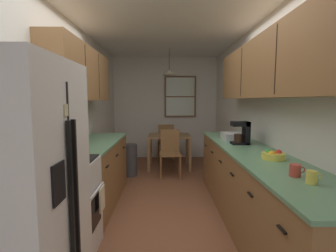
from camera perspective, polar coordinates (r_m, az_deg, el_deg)
name	(u,v)px	position (r m, az deg, el deg)	size (l,w,h in m)	color
ground_plane	(166,196)	(3.98, -0.50, -15.76)	(12.00, 12.00, 0.00)	brown
wall_left	(75,114)	(3.94, -20.60, 2.70)	(0.10, 9.00, 2.55)	silver
wall_right	(255,113)	(3.95, 19.51, 2.74)	(0.10, 9.00, 2.55)	silver
wall_back	(165,108)	(6.35, -0.61, 4.19)	(4.40, 0.10, 2.55)	silver
ceiling_slab	(166,22)	(3.86, -0.54, 22.77)	(4.40, 9.00, 0.08)	white
refrigerator	(13,201)	(1.84, -32.15, -14.46)	(0.74, 0.78, 1.72)	white
stove_range	(59,209)	(2.62, -23.79, -17.10)	(0.66, 0.66, 1.10)	white
microwave_over_range	(40,85)	(2.47, -27.37, 8.50)	(0.39, 0.61, 0.32)	silver
counter_left	(96,173)	(3.71, -16.37, -10.27)	(0.64, 1.79, 0.90)	olive
upper_cabinets_left	(81,74)	(3.58, -19.45, 11.22)	(0.33, 1.87, 0.70)	olive
counter_right	(251,188)	(3.14, 18.67, -13.36)	(0.64, 3.35, 0.90)	olive
upper_cabinets_right	(270,67)	(3.00, 22.49, 12.45)	(0.33, 3.03, 0.67)	olive
dining_table	(169,140)	(5.38, 0.26, -3.35)	(0.90, 0.76, 0.72)	olive
dining_chair_near	(170,151)	(4.82, 0.49, -5.68)	(0.41, 0.41, 0.90)	olive
dining_chair_far	(166,141)	(5.97, -0.47, -3.40)	(0.41, 0.41, 0.90)	olive
pendant_light	(169,72)	(5.34, 0.27, 12.26)	(0.30, 0.30, 0.54)	black
back_window	(180,97)	(6.29, 2.84, 6.77)	(0.79, 0.05, 1.03)	brown
trash_bin	(130,160)	(4.92, -8.81, -7.78)	(0.29, 0.29, 0.62)	#3F3F42
storage_canister	(75,144)	(2.88, -20.76, -4.00)	(0.12, 0.12, 0.19)	#D84C19
dish_towel	(102,199)	(2.64, -14.98, -15.89)	(0.02, 0.16, 0.24)	beige
coffee_maker	(242,132)	(3.37, 16.75, -1.40)	(0.22, 0.18, 0.30)	black
mug_by_coffeemaker	(312,177)	(2.00, 30.29, -10.15)	(0.11, 0.07, 0.09)	#E5CC4C
mug_spare	(295,170)	(2.13, 27.30, -9.08)	(0.12, 0.08, 0.09)	#BF3F33
fruit_bowl	(273,155)	(2.65, 23.11, -6.21)	(0.23, 0.23, 0.09)	#E5D14C
dish_rack	(232,136)	(3.72, 14.64, -2.33)	(0.28, 0.34, 0.10)	silver
table_serving_bowl	(171,134)	(5.38, 0.60, -1.75)	(0.17, 0.17, 0.06)	#4C7299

